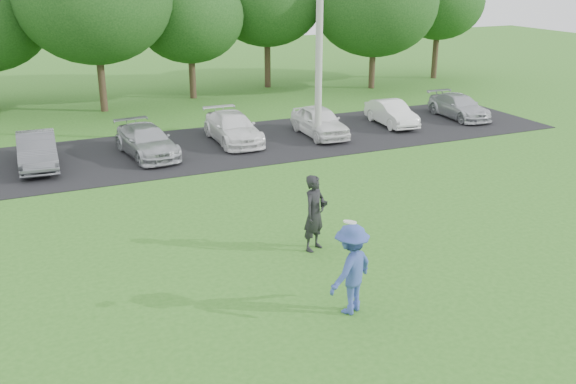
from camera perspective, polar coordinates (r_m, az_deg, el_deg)
ground at (r=14.59m, az=5.68°, el=-9.07°), size 100.00×100.00×0.00m
parking_lot at (r=25.86m, az=-8.63°, el=3.79°), size 32.00×6.50×0.03m
utility_pole at (r=25.64m, az=2.84°, el=16.14°), size 0.28×0.28×10.85m
frisbee_player at (r=13.51m, az=5.63°, el=-6.83°), size 1.47×1.22×2.22m
camera_bystander at (r=16.32m, az=2.37°, el=-1.88°), size 0.87×0.78×2.01m
parked_cars at (r=25.61m, az=-9.09°, el=5.02°), size 28.02×4.67×1.25m
tree_row at (r=34.80m, az=-11.14°, el=15.89°), size 42.39×9.85×8.64m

